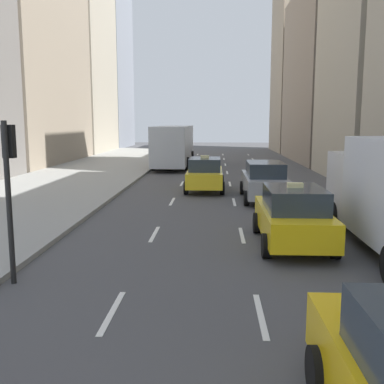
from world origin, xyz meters
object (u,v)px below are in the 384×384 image
Objects in this scene: taxi_lead at (293,216)px; city_bus at (174,144)px; sedan_black_near at (264,181)px; taxi_third at (205,174)px; traffic_light_pole at (9,176)px.

city_bus is (-5.61, 23.66, 0.91)m from taxi_lead.
taxi_lead is 0.89× the size of sedan_black_near.
taxi_third is 0.38× the size of city_bus.
city_bus reaches higher than taxi_lead.
traffic_light_pole is at bearing -121.27° from sedan_black_near.
city_bus is (-5.61, 15.95, 0.88)m from sedan_black_near.
city_bus is at bearing 103.34° from taxi_lead.
traffic_light_pole is (-3.95, -13.84, 1.53)m from taxi_third.
sedan_black_near is at bearing -44.19° from taxi_third.
traffic_light_pole is (-6.75, -3.41, 1.53)m from taxi_lead.
city_bus is (-2.81, 13.23, 0.91)m from taxi_third.
traffic_light_pole reaches higher than sedan_black_near.
taxi_lead is 7.71m from sedan_black_near.
city_bus is 3.23× the size of traffic_light_pole.
city_bus is at bearing 87.59° from traffic_light_pole.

